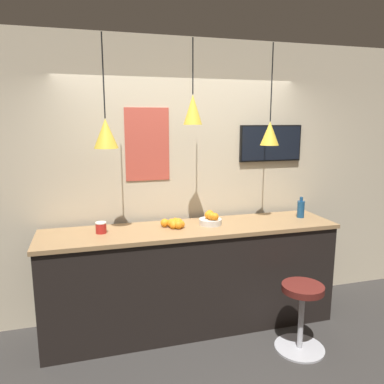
% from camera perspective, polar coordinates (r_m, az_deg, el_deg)
% --- Properties ---
extents(ground_plane, '(14.00, 14.00, 0.00)m').
position_cam_1_polar(ground_plane, '(3.59, 3.01, -24.46)').
color(ground_plane, '#33302D').
extents(back_wall, '(8.00, 0.06, 2.90)m').
position_cam_1_polar(back_wall, '(4.00, -1.71, 1.85)').
color(back_wall, beige).
rests_on(back_wall, ground_plane).
extents(service_counter, '(2.91, 0.65, 1.05)m').
position_cam_1_polar(service_counter, '(3.86, -0.00, -12.84)').
color(service_counter, black).
rests_on(service_counter, ground_plane).
extents(bar_stool, '(0.45, 0.45, 0.63)m').
position_cam_1_polar(bar_stool, '(3.68, 16.37, -16.62)').
color(bar_stool, '#B7B7BC').
rests_on(bar_stool, ground_plane).
extents(fruit_bowl, '(0.23, 0.23, 0.14)m').
position_cam_1_polar(fruit_bowl, '(3.76, 2.85, -4.17)').
color(fruit_bowl, beige).
rests_on(fruit_bowl, service_counter).
extents(orange_pile, '(0.22, 0.21, 0.09)m').
position_cam_1_polar(orange_pile, '(3.66, -2.72, -4.82)').
color(orange_pile, orange).
rests_on(orange_pile, service_counter).
extents(juice_bottle, '(0.08, 0.08, 0.22)m').
position_cam_1_polar(juice_bottle, '(4.18, 16.25, -2.46)').
color(juice_bottle, navy).
rests_on(juice_bottle, service_counter).
extents(spread_jar, '(0.10, 0.10, 0.10)m').
position_cam_1_polar(spread_jar, '(3.57, -13.70, -5.30)').
color(spread_jar, red).
rests_on(spread_jar, service_counter).
extents(pendant_lamp_left, '(0.21, 0.21, 0.97)m').
position_cam_1_polar(pendant_lamp_left, '(3.37, -13.02, 8.75)').
color(pendant_lamp_left, black).
extents(pendant_lamp_middle, '(0.17, 0.17, 0.76)m').
position_cam_1_polar(pendant_lamp_middle, '(3.51, 0.13, 12.48)').
color(pendant_lamp_middle, black).
extents(pendant_lamp_right, '(0.19, 0.19, 0.97)m').
position_cam_1_polar(pendant_lamp_right, '(3.80, 11.77, 8.82)').
color(pendant_lamp_right, black).
extents(mounted_tv, '(0.73, 0.04, 0.40)m').
position_cam_1_polar(mounted_tv, '(4.27, 11.90, 7.28)').
color(mounted_tv, black).
extents(wall_poster, '(0.45, 0.01, 0.74)m').
position_cam_1_polar(wall_poster, '(3.85, -6.83, 7.20)').
color(wall_poster, '#C64C3D').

